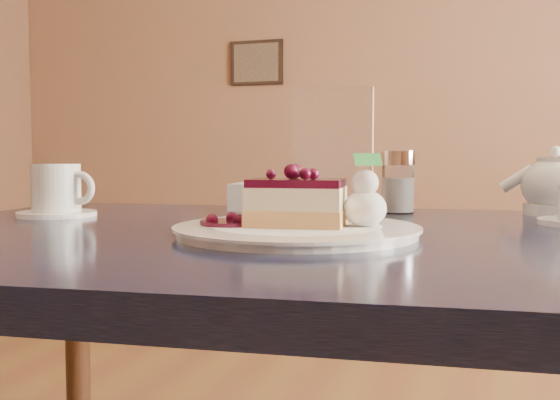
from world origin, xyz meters
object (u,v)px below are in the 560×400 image
(dessert_plate, at_px, (297,231))
(coffee_set, at_px, (58,193))
(main_table, at_px, (303,289))
(tea_set, at_px, (559,191))
(cheesecake_slice, at_px, (297,203))

(dessert_plate, distance_m, coffee_set, 0.47)
(main_table, bearing_deg, tea_set, 37.06)
(cheesecake_slice, height_order, coffee_set, coffee_set)
(main_table, relative_size, tea_set, 4.66)
(tea_set, bearing_deg, main_table, -137.63)
(tea_set, bearing_deg, cheesecake_slice, -133.12)
(main_table, bearing_deg, dessert_plate, -90.00)
(dessert_plate, distance_m, tea_set, 0.51)
(cheesecake_slice, xyz_separation_m, tea_set, (0.35, 0.37, 0.00))
(dessert_plate, xyz_separation_m, tea_set, (0.35, 0.37, 0.04))
(dessert_plate, height_order, cheesecake_slice, cheesecake_slice)
(dessert_plate, xyz_separation_m, cheesecake_slice, (0.00, 0.00, 0.04))
(cheesecake_slice, relative_size, coffee_set, 0.92)
(dessert_plate, relative_size, cheesecake_slice, 2.38)
(coffee_set, bearing_deg, cheesecake_slice, -15.63)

